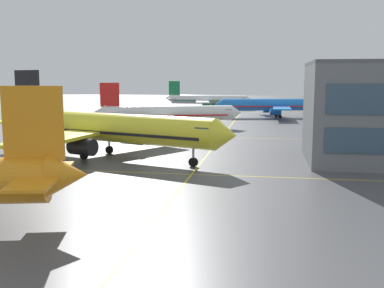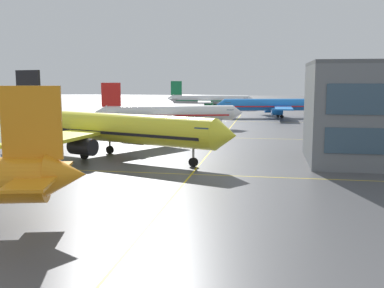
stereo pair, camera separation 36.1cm
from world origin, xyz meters
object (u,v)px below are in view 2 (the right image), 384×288
object	(u,v)px
airliner_third_row	(169,113)
airliner_far_left_stand	(276,105)
airliner_second_row	(105,128)
airliner_far_right_stand	(209,100)

from	to	relation	value
airliner_third_row	airliner_far_left_stand	bearing A→B (deg)	56.15
airliner_second_row	airliner_far_left_stand	size ratio (longest dim) A/B	1.13
airliner_third_row	airliner_far_left_stand	world-z (taller)	airliner_far_left_stand
airliner_far_right_stand	airliner_second_row	bearing A→B (deg)	-90.32
airliner_second_row	airliner_far_left_stand	xyz separation A→B (m)	(24.91, 73.98, -0.59)
airliner_second_row	airliner_third_row	distance (m)	37.95
airliner_second_row	airliner_third_row	world-z (taller)	airliner_second_row
airliner_far_left_stand	airliner_third_row	bearing A→B (deg)	-123.85
airliner_second_row	airliner_third_row	size ratio (longest dim) A/B	1.19
airliner_third_row	airliner_second_row	bearing A→B (deg)	-91.12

